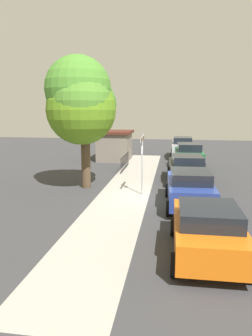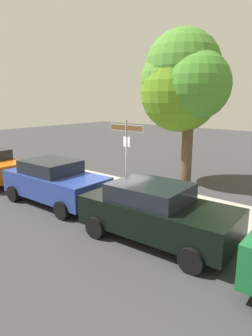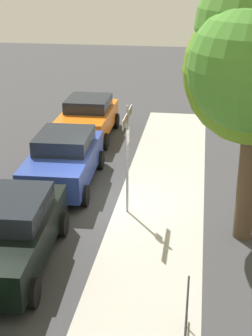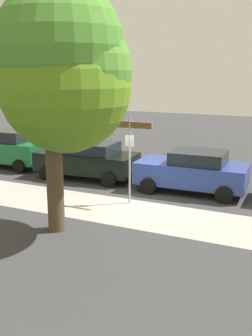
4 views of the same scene
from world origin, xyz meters
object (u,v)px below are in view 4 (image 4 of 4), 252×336
Objects in this scene: street_sign at (130,142)px; car_green at (7,148)px; car_black at (88,159)px; car_blue at (193,171)px; shade_tree at (61,71)px.

car_green is (7.93, -2.70, -1.33)m from street_sign.
street_sign is 4.18m from car_black.
car_green reaches higher than car_blue.
car_green is at bearing -6.90° from car_black.
car_green reaches higher than car_black.
shade_tree is 1.64× the size of car_green.
car_black is at bearing -37.31° from street_sign.
shade_tree reaches higher than car_green.
street_sign is at bearing -99.99° from shade_tree.
car_green is (7.36, -5.94, -3.76)m from shade_tree.
car_black is 4.81m from car_green.
street_sign is 4.09m from shade_tree.
street_sign is 0.74× the size of car_green.
shade_tree is at bearing 80.01° from street_sign.
street_sign is 0.45× the size of shade_tree.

